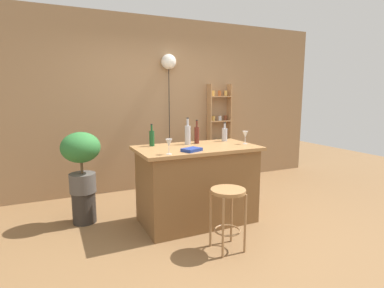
% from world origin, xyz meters
% --- Properties ---
extents(ground, '(12.00, 12.00, 0.00)m').
position_xyz_m(ground, '(0.00, 0.00, 0.00)').
color(ground, brown).
extents(back_wall, '(6.40, 0.10, 2.80)m').
position_xyz_m(back_wall, '(0.00, 1.95, 1.40)').
color(back_wall, '#997551').
rests_on(back_wall, ground).
extents(kitchen_counter, '(1.47, 0.81, 0.95)m').
position_xyz_m(kitchen_counter, '(0.00, 0.30, 0.48)').
color(kitchen_counter, brown).
rests_on(kitchen_counter, ground).
extents(bar_stool, '(0.35, 0.35, 0.64)m').
position_xyz_m(bar_stool, '(-0.03, -0.48, 0.48)').
color(bar_stool, '#997047').
rests_on(bar_stool, ground).
extents(spice_shelf, '(0.43, 0.15, 1.75)m').
position_xyz_m(spice_shelf, '(1.17, 1.80, 0.88)').
color(spice_shelf, tan).
rests_on(spice_shelf, ground).
extents(plant_stool, '(0.28, 0.28, 0.39)m').
position_xyz_m(plant_stool, '(-1.29, 0.84, 0.19)').
color(plant_stool, '#2D2823').
rests_on(plant_stool, ground).
extents(potted_plant, '(0.46, 0.42, 0.74)m').
position_xyz_m(potted_plant, '(-1.29, 0.84, 0.84)').
color(potted_plant, '#514C47').
rests_on(potted_plant, plant_stool).
extents(bottle_wine_red, '(0.07, 0.07, 0.25)m').
position_xyz_m(bottle_wine_red, '(0.53, 0.54, 1.04)').
color(bottle_wine_red, '#B2B2B7').
rests_on(bottle_wine_red, kitchen_counter).
extents(bottle_soda_blue, '(0.06, 0.06, 0.30)m').
position_xyz_m(bottle_soda_blue, '(0.10, 0.52, 1.06)').
color(bottle_soda_blue, '#5B2319').
rests_on(bottle_soda_blue, kitchen_counter).
extents(bottle_olive_oil, '(0.07, 0.07, 0.34)m').
position_xyz_m(bottle_olive_oil, '(-0.03, 0.51, 1.07)').
color(bottle_olive_oil, '#B2B2B7').
rests_on(bottle_olive_oil, kitchen_counter).
extents(bottle_spirits_clear, '(0.06, 0.06, 0.27)m').
position_xyz_m(bottle_spirits_clear, '(-0.48, 0.57, 1.05)').
color(bottle_spirits_clear, '#194C23').
rests_on(bottle_spirits_clear, kitchen_counter).
extents(wine_glass_left, '(0.07, 0.07, 0.16)m').
position_xyz_m(wine_glass_left, '(-0.47, -0.00, 1.06)').
color(wine_glass_left, silver).
rests_on(wine_glass_left, kitchen_counter).
extents(wine_glass_center, '(0.07, 0.07, 0.16)m').
position_xyz_m(wine_glass_center, '(0.65, 0.22, 1.06)').
color(wine_glass_center, silver).
rests_on(wine_glass_center, kitchen_counter).
extents(cookbook, '(0.25, 0.22, 0.03)m').
position_xyz_m(cookbook, '(-0.18, 0.05, 0.96)').
color(cookbook, navy).
rests_on(cookbook, kitchen_counter).
extents(pendant_globe_light, '(0.25, 0.25, 2.21)m').
position_xyz_m(pendant_globe_light, '(0.23, 1.84, 2.07)').
color(pendant_globe_light, black).
rests_on(pendant_globe_light, ground).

